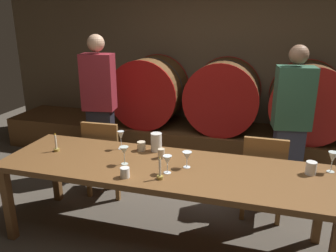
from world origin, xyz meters
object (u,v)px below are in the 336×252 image
object	(u,v)px
wine_barrel_center	(224,96)
candle_left	(56,146)
cup_far_right	(311,168)
chair_left	(105,154)
chair_right	(263,173)
wine_glass_left	(124,151)
wine_glass_far_left	(121,136)
wine_barrel_right	(308,101)
pitcher	(156,142)
cup_far_left	(141,146)
guest_left	(100,105)
wine_barrel_left	(150,91)
wine_glass_center	(167,161)
cup_center_left	(125,172)
candle_right	(160,173)
wine_glass_right	(187,156)
dining_table	(163,172)
guest_right	(291,124)
wine_glass_far_right	(333,158)
cup_center_right	(161,153)

from	to	relation	value
wine_barrel_center	candle_left	distance (m)	2.37
cup_far_right	chair_left	bearing A→B (deg)	167.78
chair_right	wine_glass_left	xyz separation A→B (m)	(-1.15, -0.70, 0.37)
candle_left	wine_glass_far_left	bearing A→B (deg)	22.04
wine_barrel_right	chair_right	xyz separation A→B (m)	(-0.48, -1.38, -0.43)
pitcher	cup_far_left	bearing A→B (deg)	-165.97
candle_left	cup_far_right	xyz separation A→B (m)	(2.23, 0.15, 0.00)
candle_left	guest_left	bearing A→B (deg)	95.74
wine_barrel_left	wine_glass_center	xyz separation A→B (m)	(0.89, -2.14, -0.07)
pitcher	cup_center_left	bearing A→B (deg)	-96.13
candle_right	wine_glass_right	distance (m)	0.31
wine_barrel_center	guest_left	bearing A→B (deg)	-147.59
wine_barrel_center	wine_barrel_right	bearing A→B (deg)	0.00
dining_table	guest_left	xyz separation A→B (m)	(-1.16, 1.13, 0.22)
wine_glass_right	candle_left	bearing A→B (deg)	179.76
candle_left	cup_far_right	distance (m)	2.24
wine_barrel_left	wine_glass_left	size ratio (longest dim) A/B	6.07
dining_table	guest_right	bearing A→B (deg)	47.07
chair_left	pitcher	xyz separation A→B (m)	(0.70, -0.32, 0.33)
wine_barrel_center	dining_table	world-z (taller)	wine_barrel_center
guest_right	candle_right	bearing A→B (deg)	45.24
wine_barrel_center	pitcher	world-z (taller)	wine_barrel_center
wine_glass_far_right	wine_glass_left	bearing A→B (deg)	-168.77
chair_left	cup_far_right	xyz separation A→B (m)	(2.04, -0.44, 0.30)
chair_left	candle_left	distance (m)	0.69
guest_left	wine_barrel_center	bearing A→B (deg)	-157.06
chair_left	wine_barrel_left	bearing A→B (deg)	-94.86
dining_table	guest_right	xyz separation A→B (m)	(1.07, 1.15, 0.18)
guest_right	wine_glass_center	bearing A→B (deg)	43.51
dining_table	cup_center_right	xyz separation A→B (m)	(-0.06, 0.15, 0.11)
chair_left	wine_barrel_right	bearing A→B (deg)	-149.98
pitcher	wine_glass_far_right	size ratio (longest dim) A/B	0.99
chair_left	candle_right	xyz separation A→B (m)	(0.91, -0.86, 0.30)
wine_barrel_center	wine_glass_far_left	distance (m)	1.91
pitcher	wine_glass_right	bearing A→B (deg)	-37.85
wine_barrel_center	cup_far_right	xyz separation A→B (m)	(0.94, -1.84, -0.13)
cup_far_right	wine_barrel_center	bearing A→B (deg)	117.15
dining_table	guest_left	bearing A→B (deg)	135.63
wine_barrel_left	wine_glass_center	distance (m)	2.32
wine_glass_right	guest_left	bearing A→B (deg)	140.89
cup_far_left	cup_center_right	xyz separation A→B (m)	(0.23, -0.12, 0.00)
guest_right	cup_center_left	distance (m)	1.93
guest_right	wine_glass_far_left	bearing A→B (deg)	21.18
wine_glass_center	cup_center_right	bearing A→B (deg)	116.68
cup_far_left	dining_table	bearing A→B (deg)	-42.84
pitcher	cup_far_right	size ratio (longest dim) A/B	1.64
dining_table	guest_right	distance (m)	1.58
guest_right	candle_right	distance (m)	1.72
chair_right	wine_glass_far_right	distance (m)	0.73
chair_right	cup_center_left	world-z (taller)	chair_right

